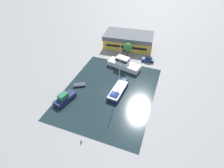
# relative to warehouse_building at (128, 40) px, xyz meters

# --- Properties ---
(ground_plane) EXTENTS (440.00, 440.00, 0.00)m
(ground_plane) POSITION_rel_warehouse_building_xyz_m (2.62, -29.63, -2.73)
(ground_plane) COLOR gray
(water_canal) EXTENTS (26.30, 33.17, 0.01)m
(water_canal) POSITION_rel_warehouse_building_xyz_m (2.62, -29.63, -2.73)
(water_canal) COLOR #19282D
(water_canal) RESTS_ON ground
(warehouse_building) EXTENTS (20.80, 12.62, 5.40)m
(warehouse_building) POSITION_rel_warehouse_building_xyz_m (0.00, 0.00, 0.00)
(warehouse_building) COLOR gold
(warehouse_building) RESTS_ON ground
(quay_tree_near_building) EXTENTS (3.40, 3.40, 5.29)m
(quay_tree_near_building) POSITION_rel_warehouse_building_xyz_m (1.86, -7.66, 0.84)
(quay_tree_near_building) COLOR brown
(quay_tree_near_building) RESTS_ON ground
(parked_car) EXTENTS (4.56, 2.03, 1.75)m
(parked_car) POSITION_rel_warehouse_building_xyz_m (10.29, -9.11, -1.86)
(parked_car) COLOR navy
(parked_car) RESTS_ON ground
(sailboat_moored) EXTENTS (3.96, 10.58, 15.30)m
(sailboat_moored) POSITION_rel_warehouse_building_xyz_m (5.26, -29.01, -1.97)
(sailboat_moored) COLOR #19234C
(sailboat_moored) RESTS_ON water_canal
(motor_cruiser) EXTENTS (12.28, 6.15, 4.10)m
(motor_cruiser) POSITION_rel_warehouse_building_xyz_m (2.93, -16.19, -1.24)
(motor_cruiser) COLOR white
(motor_cruiser) RESTS_ON water_canal
(small_dinghy) EXTENTS (4.06, 3.29, 0.57)m
(small_dinghy) POSITION_rel_warehouse_building_xyz_m (-7.12, -30.31, -2.44)
(small_dinghy) COLOR #19234C
(small_dinghy) RESTS_ON water_canal
(cabin_boat) EXTENTS (4.18, 7.09, 2.82)m
(cabin_boat) POSITION_rel_warehouse_building_xyz_m (-7.81, -37.60, -1.71)
(cabin_boat) COLOR #19234C
(cabin_boat) RESTS_ON water_canal
(mooring_bollard) EXTENTS (0.35, 0.35, 0.72)m
(mooring_bollard) POSITION_rel_warehouse_building_xyz_m (2.72, -47.75, -2.35)
(mooring_bollard) COLOR #47474C
(mooring_bollard) RESTS_ON ground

